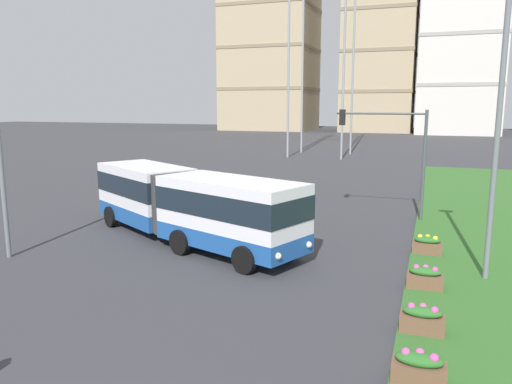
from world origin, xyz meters
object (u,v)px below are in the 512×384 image
at_px(articulated_bus, 187,204).
at_px(flower_planter_3, 422,319).
at_px(traffic_light_far_right, 393,143).
at_px(flower_planter_2, 419,368).
at_px(apartment_tower_west, 271,10).
at_px(flower_planter_4, 425,277).
at_px(streetlight_median, 499,118).
at_px(apartment_tower_westcentre, 381,35).
at_px(flower_planter_5, 427,245).

distance_m(articulated_bus, flower_planter_3, 11.41).
bearing_deg(traffic_light_far_right, articulated_bus, -136.92).
bearing_deg(flower_planter_3, articulated_bus, 149.41).
xyz_separation_m(flower_planter_2, apartment_tower_west, (-36.70, 101.06, 26.46)).
relative_size(flower_planter_4, streetlight_median, 0.11).
height_order(articulated_bus, apartment_tower_westcentre, apartment_tower_westcentre).
bearing_deg(articulated_bus, flower_planter_2, -40.34).
bearing_deg(apartment_tower_westcentre, flower_planter_2, -83.22).
bearing_deg(apartment_tower_westcentre, flower_planter_5, -82.52).
height_order(flower_planter_3, traffic_light_far_right, traffic_light_far_right).
bearing_deg(apartment_tower_west, flower_planter_3, -69.57).
distance_m(flower_planter_3, apartment_tower_westcentre, 101.75).
relative_size(articulated_bus, apartment_tower_west, 0.22).
xyz_separation_m(flower_planter_4, apartment_tower_westcentre, (-12.06, 95.76, 20.02)).
xyz_separation_m(flower_planter_4, traffic_light_far_right, (-1.95, 9.80, 3.48)).
distance_m(flower_planter_2, apartment_tower_west, 110.72).
bearing_deg(traffic_light_far_right, flower_planter_5, -71.69).
distance_m(streetlight_median, apartment_tower_west, 103.55).
height_order(flower_planter_3, flower_planter_5, same).
distance_m(articulated_bus, flower_planter_2, 12.87).
bearing_deg(traffic_light_far_right, apartment_tower_west, 112.13).
relative_size(streetlight_median, apartment_tower_west, 0.18).
relative_size(flower_planter_3, streetlight_median, 0.11).
bearing_deg(apartment_tower_west, traffic_light_far_right, -67.87).
relative_size(flower_planter_2, traffic_light_far_right, 0.20).
xyz_separation_m(flower_planter_2, traffic_light_far_right, (-1.95, 15.59, 3.48)).
height_order(articulated_bus, flower_planter_4, articulated_bus).
relative_size(flower_planter_3, apartment_tower_westcentre, 0.03).
relative_size(flower_planter_5, apartment_tower_westcentre, 0.03).
bearing_deg(flower_planter_5, flower_planter_2, -90.00).
bearing_deg(flower_planter_4, apartment_tower_westcentre, 97.18).
distance_m(flower_planter_4, traffic_light_far_right, 10.58).
xyz_separation_m(flower_planter_4, flower_planter_5, (0.00, 3.91, 0.00)).
distance_m(flower_planter_4, streetlight_median, 5.55).
bearing_deg(streetlight_median, apartment_tower_west, 112.40).
bearing_deg(flower_planter_4, streetlight_median, 40.52).
height_order(flower_planter_2, flower_planter_4, same).
bearing_deg(apartment_tower_west, streetlight_median, -67.60).
distance_m(flower_planter_3, flower_planter_4, 3.27).
xyz_separation_m(streetlight_median, apartment_tower_westcentre, (-13.96, 94.13, 15.06)).
xyz_separation_m(flower_planter_2, flower_planter_5, (0.00, 9.70, 0.00)).
bearing_deg(traffic_light_far_right, apartment_tower_westcentre, 96.71).
height_order(articulated_bus, flower_planter_5, articulated_bus).
height_order(flower_planter_4, apartment_tower_west, apartment_tower_west).
bearing_deg(flower_planter_4, apartment_tower_west, 111.07).
xyz_separation_m(streetlight_median, apartment_tower_west, (-38.60, 93.64, 21.50)).
distance_m(articulated_bus, flower_planter_4, 10.15).
height_order(streetlight_median, apartment_tower_west, apartment_tower_west).
distance_m(flower_planter_4, apartment_tower_westcentre, 98.57).
bearing_deg(flower_planter_2, flower_planter_4, 90.00).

